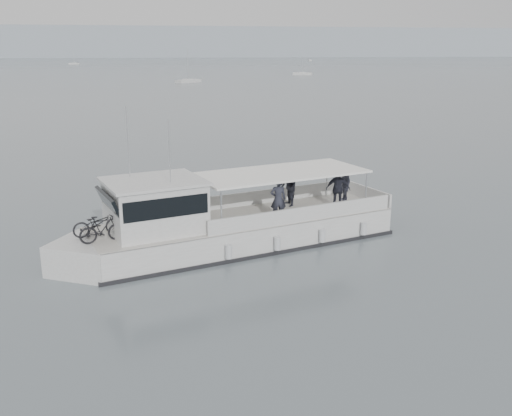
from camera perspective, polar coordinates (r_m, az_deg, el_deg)
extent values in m
plane|color=slate|center=(29.12, 8.76, -0.77)|extent=(1400.00, 1400.00, 0.00)
cube|color=#939EA8|center=(586.34, -10.63, 15.97)|extent=(1400.00, 90.00, 28.00)
cube|color=silver|center=(24.49, -1.15, -2.57)|extent=(13.48, 6.95, 1.41)
cube|color=silver|center=(22.57, -16.22, -4.83)|extent=(3.39, 3.39, 1.41)
cube|color=beige|center=(24.28, -1.16, -0.98)|extent=(13.48, 6.95, 0.07)
cube|color=black|center=(24.63, -1.14, -3.52)|extent=(13.73, 7.14, 0.20)
cube|color=silver|center=(26.49, 1.04, 1.17)|extent=(8.37, 2.51, 0.65)
cube|color=silver|center=(23.70, 4.87, -0.64)|extent=(8.37, 2.51, 0.65)
cube|color=silver|center=(27.55, 10.99, 1.45)|extent=(1.07, 3.37, 0.65)
cube|color=silver|center=(22.64, -10.09, 0.10)|extent=(4.15, 3.78, 1.95)
cube|color=black|center=(22.18, -14.25, -0.03)|extent=(1.34, 2.78, 1.26)
cube|color=black|center=(22.55, -10.13, 0.90)|extent=(3.95, 3.76, 0.76)
cube|color=silver|center=(22.39, -10.21, 2.65)|extent=(4.42, 4.05, 0.11)
cube|color=white|center=(24.63, 2.46, 3.55)|extent=(8.00, 5.18, 0.09)
cylinder|color=silver|center=(22.01, -3.49, -0.35)|extent=(0.08, 0.08, 1.79)
cylinder|color=silver|center=(24.72, -6.34, 1.38)|extent=(0.08, 0.08, 1.79)
cylinder|color=silver|center=(25.50, 10.94, 1.63)|extent=(0.08, 0.08, 1.79)
cylinder|color=silver|center=(27.88, 7.11, 2.99)|extent=(0.08, 0.08, 1.79)
cylinder|color=silver|center=(22.87, -12.68, 6.39)|extent=(0.04, 0.04, 2.82)
cylinder|color=silver|center=(21.57, -8.65, 5.47)|extent=(0.04, 0.04, 2.39)
cylinder|color=silver|center=(22.19, -2.75, -4.40)|extent=(0.32, 0.32, 0.54)
cylinder|color=silver|center=(23.11, 2.15, -3.56)|extent=(0.32, 0.32, 0.54)
cylinder|color=silver|center=(24.20, 6.65, -2.76)|extent=(0.32, 0.32, 0.54)
cylinder|color=silver|center=(25.43, 10.72, -2.02)|extent=(0.32, 0.32, 0.54)
imported|color=black|center=(22.67, -15.60, -1.50)|extent=(1.97, 1.14, 0.98)
imported|color=black|center=(21.85, -15.12, -2.04)|extent=(1.78, 0.94, 1.03)
imported|color=#282935|center=(23.69, 2.23, 0.87)|extent=(0.68, 0.46, 1.82)
imported|color=#282935|center=(25.89, 3.27, 2.14)|extent=(0.80, 0.97, 1.82)
imported|color=#282935|center=(25.66, 8.22, 1.88)|extent=(1.16, 0.81, 1.82)
imported|color=#282935|center=(27.14, 8.77, 2.61)|extent=(0.73, 1.21, 1.82)
cube|color=silver|center=(406.70, 5.43, 14.49)|extent=(2.54, 5.65, 0.75)
cube|color=silver|center=(406.70, 5.43, 14.53)|extent=(1.79, 2.12, 0.45)
cube|color=silver|center=(146.44, -6.77, 12.48)|extent=(6.82, 5.91, 0.75)
cube|color=silver|center=(146.42, -6.78, 12.61)|extent=(3.09, 2.99, 0.45)
cylinder|color=silver|center=(146.28, -6.83, 14.08)|extent=(0.08, 0.08, 7.57)
cube|color=silver|center=(189.37, 4.67, 13.23)|extent=(6.42, 3.85, 0.75)
cube|color=silver|center=(189.35, 4.67, 13.33)|extent=(2.58, 2.32, 0.45)
cylinder|color=silver|center=(189.25, 4.70, 14.34)|extent=(0.08, 0.08, 6.73)
cube|color=silver|center=(329.26, -17.72, 13.58)|extent=(5.89, 3.22, 0.75)
cube|color=silver|center=(329.25, -17.73, 13.63)|extent=(2.31, 2.04, 0.45)
cylinder|color=silver|center=(329.19, -17.77, 14.17)|extent=(0.08, 0.08, 6.17)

